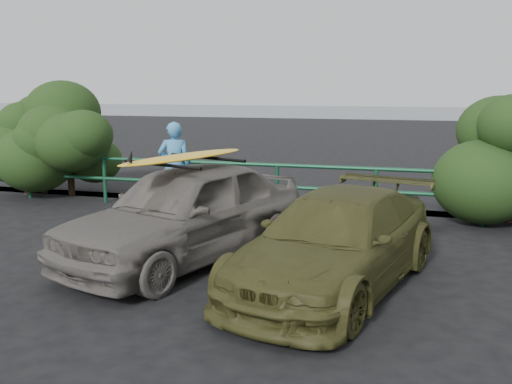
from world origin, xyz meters
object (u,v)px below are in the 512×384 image
at_px(guardrail, 231,186).
at_px(surfboard, 185,157).
at_px(olive_vehicle, 336,241).
at_px(sedan, 186,212).
at_px(man, 175,166).

relative_size(guardrail, surfboard, 5.50).
height_order(guardrail, olive_vehicle, olive_vehicle).
height_order(guardrail, sedan, sedan).
xyz_separation_m(guardrail, man, (-1.18, -0.24, 0.41)).
xyz_separation_m(sedan, man, (-1.64, 3.30, 0.19)).
bearing_deg(surfboard, guardrail, 117.32).
bearing_deg(sedan, surfboard, -160.21).
xyz_separation_m(olive_vehicle, man, (-3.98, 3.88, 0.32)).
bearing_deg(man, sedan, 94.52).
bearing_deg(guardrail, olive_vehicle, -55.79).
distance_m(guardrail, surfboard, 3.71).
relative_size(olive_vehicle, man, 2.28).
bearing_deg(surfboard, olive_vehicle, 5.68).
height_order(sedan, man, man).
distance_m(olive_vehicle, man, 5.57).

